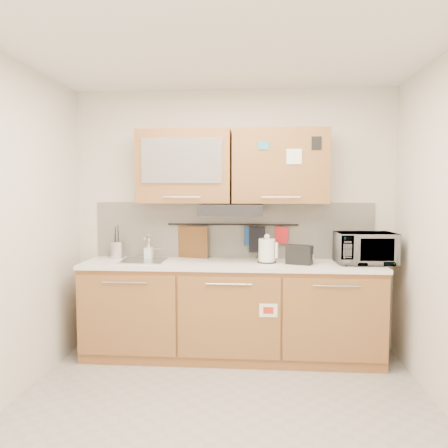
# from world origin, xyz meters

# --- Properties ---
(floor) EXTENTS (3.20, 3.20, 0.00)m
(floor) POSITION_xyz_m (0.00, 0.00, 0.00)
(floor) COLOR #9E9993
(floor) RESTS_ON ground
(ceiling) EXTENTS (3.20, 3.20, 0.00)m
(ceiling) POSITION_xyz_m (0.00, 0.00, 2.60)
(ceiling) COLOR white
(ceiling) RESTS_ON wall_back
(wall_back) EXTENTS (3.20, 0.00, 3.20)m
(wall_back) POSITION_xyz_m (0.00, 1.50, 1.30)
(wall_back) COLOR silver
(wall_back) RESTS_ON ground
(base_cabinet) EXTENTS (2.80, 0.64, 0.88)m
(base_cabinet) POSITION_xyz_m (0.00, 1.19, 0.41)
(base_cabinet) COLOR #A86E3B
(base_cabinet) RESTS_ON floor
(countertop) EXTENTS (2.82, 0.62, 0.04)m
(countertop) POSITION_xyz_m (0.00, 1.19, 0.90)
(countertop) COLOR white
(countertop) RESTS_ON base_cabinet
(backsplash) EXTENTS (2.80, 0.02, 0.56)m
(backsplash) POSITION_xyz_m (0.00, 1.49, 1.20)
(backsplash) COLOR silver
(backsplash) RESTS_ON countertop
(upper_cabinets) EXTENTS (1.82, 0.37, 0.70)m
(upper_cabinets) POSITION_xyz_m (-0.00, 1.32, 1.83)
(upper_cabinets) COLOR #A86E3B
(upper_cabinets) RESTS_ON wall_back
(range_hood) EXTENTS (0.60, 0.46, 0.10)m
(range_hood) POSITION_xyz_m (0.00, 1.25, 1.42)
(range_hood) COLOR black
(range_hood) RESTS_ON upper_cabinets
(sink) EXTENTS (0.42, 0.40, 0.26)m
(sink) POSITION_xyz_m (-0.85, 1.21, 0.92)
(sink) COLOR silver
(sink) RESTS_ON countertop
(utensil_rail) EXTENTS (1.30, 0.02, 0.02)m
(utensil_rail) POSITION_xyz_m (0.00, 1.45, 1.26)
(utensil_rail) COLOR black
(utensil_rail) RESTS_ON backsplash
(utensil_crock) EXTENTS (0.16, 0.16, 0.34)m
(utensil_crock) POSITION_xyz_m (-1.15, 1.36, 1.01)
(utensil_crock) COLOR silver
(utensil_crock) RESTS_ON countertop
(kettle) EXTENTS (0.21, 0.20, 0.27)m
(kettle) POSITION_xyz_m (0.34, 1.20, 1.03)
(kettle) COLOR white
(kettle) RESTS_ON countertop
(toaster) EXTENTS (0.26, 0.21, 0.18)m
(toaster) POSITION_xyz_m (0.64, 1.14, 1.01)
(toaster) COLOR black
(toaster) RESTS_ON countertop
(microwave) EXTENTS (0.55, 0.39, 0.29)m
(microwave) POSITION_xyz_m (1.25, 1.21, 1.07)
(microwave) COLOR #999999
(microwave) RESTS_ON countertop
(soap_bottle) EXTENTS (0.08, 0.08, 0.17)m
(soap_bottle) POSITION_xyz_m (-0.83, 1.34, 1.00)
(soap_bottle) COLOR #999999
(soap_bottle) RESTS_ON countertop
(cutting_board) EXTENTS (0.32, 0.11, 0.40)m
(cutting_board) POSITION_xyz_m (-0.40, 1.44, 1.04)
(cutting_board) COLOR brown
(cutting_board) RESTS_ON utensil_rail
(oven_mitt) EXTENTS (0.12, 0.05, 0.19)m
(oven_mitt) POSITION_xyz_m (0.17, 1.44, 1.15)
(oven_mitt) COLOR navy
(oven_mitt) RESTS_ON utensil_rail
(dark_pouch) EXTENTS (0.16, 0.05, 0.25)m
(dark_pouch) POSITION_xyz_m (0.25, 1.44, 1.11)
(dark_pouch) COLOR black
(dark_pouch) RESTS_ON utensil_rail
(pot_holder) EXTENTS (0.13, 0.06, 0.16)m
(pot_holder) POSITION_xyz_m (0.49, 1.44, 1.16)
(pot_holder) COLOR red
(pot_holder) RESTS_ON utensil_rail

